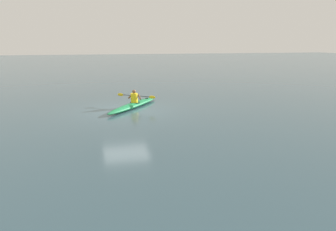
{
  "coord_description": "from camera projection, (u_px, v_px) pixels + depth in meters",
  "views": [
    {
      "loc": [
        1.66,
        16.09,
        3.61
      ],
      "look_at": [
        -1.19,
        4.81,
        0.79
      ],
      "focal_mm": 32.34,
      "sensor_mm": 36.0,
      "label": 1
    }
  ],
  "objects": [
    {
      "name": "ground_plane",
      "position": [
        125.0,
        111.0,
        16.4
      ],
      "size": [
        160.0,
        160.0,
        0.0
      ],
      "primitive_type": "plane",
      "color": "#334C56"
    },
    {
      "name": "kayak",
      "position": [
        134.0,
        105.0,
        17.2
      ],
      "size": [
        3.69,
        4.46,
        0.28
      ],
      "color": "#19723F",
      "rests_on": "ground"
    },
    {
      "name": "kayaker",
      "position": [
        134.0,
        97.0,
        17.15
      ],
      "size": [
        1.98,
        1.57,
        0.73
      ],
      "color": "yellow",
      "rests_on": "kayak"
    }
  ]
}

